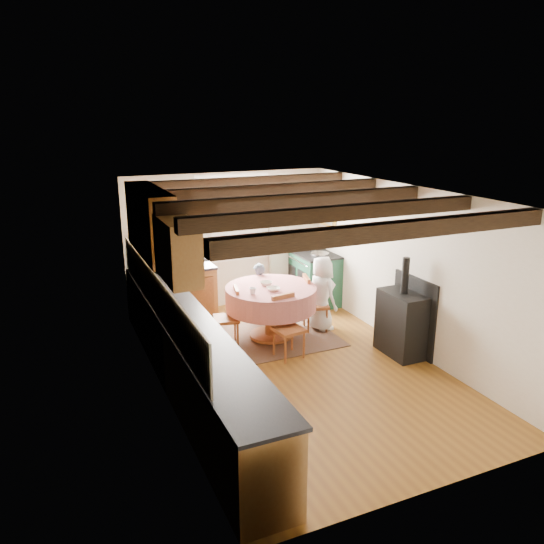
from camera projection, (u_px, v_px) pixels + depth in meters
name	position (u px, v px, depth m)	size (l,w,h in m)	color
floor	(295.00, 367.00, 7.28)	(3.60, 5.50, 0.00)	brown
ceiling	(298.00, 193.00, 6.59)	(3.60, 5.50, 0.00)	white
wall_back	(228.00, 241.00, 9.35)	(3.60, 0.00, 2.40)	silver
wall_front	(439.00, 374.00, 4.52)	(3.60, 0.00, 2.40)	silver
wall_left	(160.00, 303.00, 6.24)	(0.00, 5.50, 2.40)	silver
wall_right	(408.00, 269.00, 7.63)	(0.00, 5.50, 2.40)	silver
beam_a	(394.00, 230.00, 4.87)	(3.60, 0.16, 0.16)	#302012
beam_b	(339.00, 213.00, 5.74)	(3.60, 0.16, 0.16)	#302012
beam_c	(298.00, 200.00, 6.62)	(3.60, 0.16, 0.16)	#302012
beam_d	(266.00, 190.00, 7.50)	(3.60, 0.16, 0.16)	#302012
beam_e	(242.00, 182.00, 8.37)	(3.60, 0.16, 0.16)	#302012
splash_left	(156.00, 295.00, 6.51)	(0.02, 4.50, 0.55)	beige
splash_back	(172.00, 246.00, 8.94)	(1.40, 0.02, 0.55)	beige
base_cabinet_left	(188.00, 357.00, 6.57)	(0.60, 5.30, 0.88)	brown
base_cabinet_back	(176.00, 294.00, 8.90)	(1.30, 0.60, 0.88)	brown
worktop_left	(188.00, 323.00, 6.45)	(0.64, 5.30, 0.04)	black
worktop_back	(174.00, 268.00, 8.75)	(1.30, 0.64, 0.04)	black
wall_cabinet_glass	(150.00, 221.00, 7.14)	(0.34, 1.80, 0.90)	brown
wall_cabinet_solid	(177.00, 250.00, 5.84)	(0.34, 0.90, 0.70)	brown
window_frame	(233.00, 218.00, 9.26)	(1.34, 0.03, 1.54)	white
window_pane	(233.00, 218.00, 9.26)	(1.20, 0.01, 1.40)	white
curtain_left	(188.00, 252.00, 9.00)	(0.35, 0.10, 2.10)	#A2A2A2
curtain_right	(279.00, 242.00, 9.66)	(0.35, 0.10, 2.10)	#A2A2A2
curtain_rod	(234.00, 184.00, 9.01)	(0.03, 0.03, 2.00)	black
wall_picture	(328.00, 210.00, 9.50)	(0.04, 0.50, 0.60)	gold
wall_plate	(282.00, 209.00, 9.59)	(0.30, 0.30, 0.02)	silver
rug	(271.00, 338.00, 8.23)	(1.96, 1.53, 0.01)	brown
dining_table	(271.00, 313.00, 8.11)	(1.38, 1.38, 0.84)	#C76E73
chair_near	(289.00, 327.00, 7.46)	(0.39, 0.41, 0.91)	brown
chair_left	(226.00, 317.00, 7.87)	(0.39, 0.41, 0.90)	brown
chair_right	(316.00, 303.00, 8.42)	(0.39, 0.41, 0.91)	brown
aga_range	(313.00, 277.00, 9.70)	(0.68, 1.04, 0.96)	#1B4C35
cast_iron_stove	(403.00, 307.00, 7.49)	(0.43, 0.72, 1.45)	black
child_far	(259.00, 293.00, 8.74)	(0.37, 0.24, 1.02)	#455668
child_right	(322.00, 293.00, 8.42)	(0.59, 0.38, 1.21)	white
bowl_a	(273.00, 289.00, 7.83)	(0.19, 0.19, 0.05)	silver
bowl_b	(266.00, 283.00, 8.07)	(0.18, 0.18, 0.06)	silver
cup	(253.00, 291.00, 7.66)	(0.10, 0.10, 0.09)	silver
canister_tall	(159.00, 261.00, 8.62)	(0.15, 0.15, 0.26)	#262628
canister_wide	(179.00, 261.00, 8.76)	(0.17, 0.17, 0.19)	#262628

